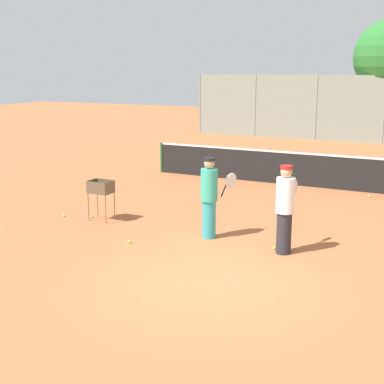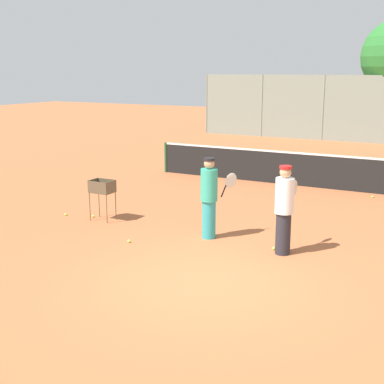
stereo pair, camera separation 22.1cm
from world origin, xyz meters
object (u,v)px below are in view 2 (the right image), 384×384
object	(u,v)px
player_white_outfit	(284,209)
player_red_cap	(209,197)
ball_cart	(102,190)
tennis_net	(331,171)

from	to	relation	value
player_white_outfit	player_red_cap	size ratio (longest dim) A/B	1.01
player_red_cap	ball_cart	size ratio (longest dim) A/B	1.78
player_white_outfit	ball_cart	xyz separation A→B (m)	(-4.68, 0.26, -0.17)
player_white_outfit	player_red_cap	xyz separation A→B (m)	(-1.76, 0.23, -0.01)
tennis_net	ball_cart	xyz separation A→B (m)	(-4.03, -6.12, 0.20)
tennis_net	player_white_outfit	distance (m)	6.43
player_white_outfit	ball_cart	distance (m)	4.69
player_red_cap	ball_cart	distance (m)	2.93
tennis_net	ball_cart	world-z (taller)	tennis_net
tennis_net	player_red_cap	size ratio (longest dim) A/B	6.74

